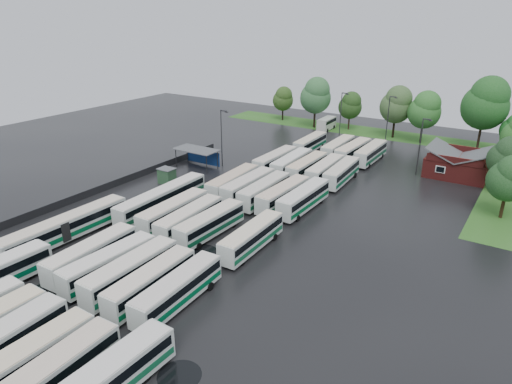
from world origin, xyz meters
The scene contains 51 objects.
ground centered at (0.00, 0.00, 0.00)m, with size 160.00×160.00×0.00m, color black.
brick_building centered at (24.00, 42.77, 1.87)m, with size 10.07×8.60×5.39m.
wash_shed centered at (-17.20, 22.02, 2.99)m, with size 8.20×4.20×3.58m.
utility_hut centered at (-16.20, 12.60, 1.32)m, with size 2.70×2.20×2.62m.
grass_strip_north centered at (2.00, 64.80, 0.01)m, with size 80.00×10.00×0.01m, color #2E631E.
west_fence centered at (-22.20, 8.00, 0.60)m, with size 0.10×50.00×1.20m, color #2D2D30.
bus_r0c3 centered at (5.27, -25.93, 1.72)m, with size 2.49×11.27×3.13m.
bus_r0c4 centered at (8.34, -25.91, 1.75)m, with size 2.81×11.53×3.19m.
bus_r1c0 centered at (-4.22, -12.24, 1.77)m, with size 2.94×11.68×3.23m.
bus_r1c1 centered at (-1.01, -12.48, 1.74)m, with size 2.96×11.49×3.17m.
bus_r1c2 centered at (2.17, -12.35, 1.79)m, with size 2.58×11.72×3.26m.
bus_r1c3 centered at (5.29, -12.58, 1.72)m, with size 2.80×11.34×3.14m.
bus_r1c4 centered at (8.52, -12.17, 1.74)m, with size 2.86×11.46×3.17m.
bus_r2c0 centered at (-4.36, 1.33, 1.82)m, with size 2.71×11.93×3.31m.
bus_r2c1 centered at (-1.13, 0.86, 1.77)m, with size 2.88×11.62×3.21m.
bus_r2c2 centered at (1.95, 1.26, 1.74)m, with size 2.74×11.45×3.17m.
bus_r2c4 centered at (8.49, 1.03, 1.73)m, with size 2.68×11.34×3.14m.
bus_r3c0 centered at (-4.22, 14.93, 1.82)m, with size 3.02×11.99×3.31m.
bus_r3c1 centered at (-1.33, 14.95, 1.80)m, with size 2.57×11.79×3.28m.
bus_r3c2 centered at (1.82, 14.63, 1.79)m, with size 2.59×11.75×3.26m.
bus_r3c3 centered at (5.00, 14.81, 1.78)m, with size 2.86×11.70×3.23m.
bus_r3c4 centered at (8.21, 15.03, 1.81)m, with size 2.67×11.87×3.29m.
bus_r4c0 centered at (-4.33, 28.33, 1.81)m, with size 2.61×11.84×3.29m.
bus_r4c1 centered at (-1.04, 28.42, 1.81)m, with size 2.94×11.93×3.30m.
bus_r4c2 centered at (2.07, 28.31, 1.78)m, with size 2.53×11.61×3.23m.
bus_r4c3 centered at (5.39, 28.55, 1.76)m, with size 2.82×11.57×3.20m.
bus_r4c4 centered at (8.31, 28.74, 1.75)m, with size 2.98×11.53×3.18m.
bus_r5c0 centered at (-4.30, 42.27, 1.74)m, with size 2.75×11.41×3.16m.
bus_r5c2 centered at (1.87, 42.22, 1.79)m, with size 2.70×11.76×3.26m.
bus_r5c3 centered at (5.21, 41.71, 1.82)m, with size 3.02×11.97×3.31m.
bus_r5c4 centered at (8.51, 42.32, 1.79)m, with size 2.51×11.69×3.25m.
artic_bus_west_b centered at (-9.19, 4.19, 1.75)m, with size 2.85×17.08×3.16m.
artic_bus_west_c centered at (-12.49, -9.51, 1.79)m, with size 2.67×17.44×3.23m.
minibus centered at (-9.43, 61.44, 1.58)m, with size 2.60×6.59×2.85m.
tree_north_0 centered at (-23.44, 64.56, 5.74)m, with size 5.39×5.39×8.92m.
tree_north_1 centered at (-12.74, 61.72, 8.02)m, with size 7.53×7.53×12.46m.
tree_north_2 centered at (-4.79, 64.42, 5.99)m, with size 5.62×5.62×9.31m.
tree_north_3 centered at (6.73, 62.71, 7.66)m, with size 7.19×7.19×11.91m.
tree_north_4 centered at (13.25, 61.32, 7.43)m, with size 6.97×6.97×11.54m.
tree_north_5 centered at (24.65, 62.41, 9.85)m, with size 9.24×9.24×15.31m.
tree_east_0 centered at (32.92, 27.62, 6.00)m, with size 5.64×5.63×9.33m.
tree_east_1 centered at (31.53, 38.16, 6.00)m, with size 5.64×5.64×9.34m.
lamp_post_ne centered at (18.06, 39.61, 5.89)m, with size 1.56×0.30×10.15m.
lamp_post_nw centered at (-13.83, 25.08, 6.12)m, with size 1.62×0.32×10.54m.
lamp_post_back_w centered at (-2.77, 54.04, 6.17)m, with size 1.64×0.32×10.62m.
lamp_post_back_e centered at (7.23, 55.69, 6.12)m, with size 1.62×0.32×10.54m.
puddle_0 centered at (-3.30, -17.65, 0.00)m, with size 6.18×6.18×0.01m, color black.
puddle_1 centered at (10.10, -21.48, 0.00)m, with size 3.55×3.55×0.01m, color black.
puddle_2 centered at (-7.50, 4.49, 0.00)m, with size 5.45×5.45×0.01m, color black.
puddle_3 centered at (3.63, -3.22, 0.00)m, with size 4.88×4.88×0.01m, color black.
puddle_4 centered at (14.95, -19.32, 0.00)m, with size 3.59×3.59×0.01m, color black.
Camera 1 is at (35.42, -39.78, 27.02)m, focal length 32.00 mm.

